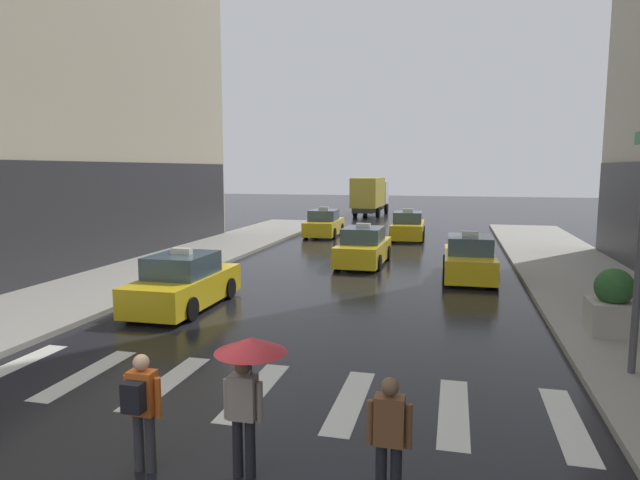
# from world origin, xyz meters

# --- Properties ---
(ground_plane) EXTENTS (160.00, 160.00, 0.00)m
(ground_plane) POSITION_xyz_m (0.00, 0.00, 0.00)
(ground_plane) COLOR black
(crosswalk_markings) EXTENTS (11.30, 2.80, 0.01)m
(crosswalk_markings) POSITION_xyz_m (-0.00, 3.00, 0.00)
(crosswalk_markings) COLOR silver
(crosswalk_markings) RESTS_ON ground
(taxi_lead) EXTENTS (1.95, 4.55, 1.80)m
(taxi_lead) POSITION_xyz_m (-4.25, 8.41, 0.72)
(taxi_lead) COLOR yellow
(taxi_lead) RESTS_ON ground
(taxi_second) EXTENTS (1.99, 4.57, 1.80)m
(taxi_second) POSITION_xyz_m (4.11, 15.02, 0.72)
(taxi_second) COLOR yellow
(taxi_second) RESTS_ON ground
(taxi_third) EXTENTS (2.00, 4.57, 1.80)m
(taxi_third) POSITION_xyz_m (-0.26, 17.08, 0.72)
(taxi_third) COLOR yellow
(taxi_third) RESTS_ON ground
(taxi_fourth) EXTENTS (2.04, 4.59, 1.80)m
(taxi_fourth) POSITION_xyz_m (0.87, 26.31, 0.72)
(taxi_fourth) COLOR yellow
(taxi_fourth) RESTS_ON ground
(taxi_fifth) EXTENTS (2.05, 4.59, 1.80)m
(taxi_fifth) POSITION_xyz_m (-4.28, 26.65, 0.72)
(taxi_fifth) COLOR yellow
(taxi_fifth) RESTS_ON ground
(box_truck) EXTENTS (2.48, 7.61, 3.35)m
(box_truck) POSITION_xyz_m (-3.79, 42.21, 1.85)
(box_truck) COLOR #2D2D2D
(box_truck) RESTS_ON ground
(pedestrian_with_umbrella) EXTENTS (0.96, 0.96, 1.94)m
(pedestrian_with_umbrella) POSITION_xyz_m (0.95, 0.27, 1.52)
(pedestrian_with_umbrella) COLOR black
(pedestrian_with_umbrella) RESTS_ON ground
(pedestrian_with_backpack) EXTENTS (0.55, 0.43, 1.65)m
(pedestrian_with_backpack) POSITION_xyz_m (-0.50, 0.05, 0.97)
(pedestrian_with_backpack) COLOR #333338
(pedestrian_with_backpack) RESTS_ON ground
(pedestrian_plain_coat) EXTENTS (0.55, 0.24, 1.65)m
(pedestrian_plain_coat) POSITION_xyz_m (2.83, 0.05, 0.94)
(pedestrian_plain_coat) COLOR black
(pedestrian_plain_coat) RESTS_ON ground
(planter_near_corner) EXTENTS (1.10, 1.10, 1.60)m
(planter_near_corner) POSITION_xyz_m (7.29, 8.00, 0.87)
(planter_near_corner) COLOR #A8A399
(planter_near_corner) RESTS_ON curb_right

